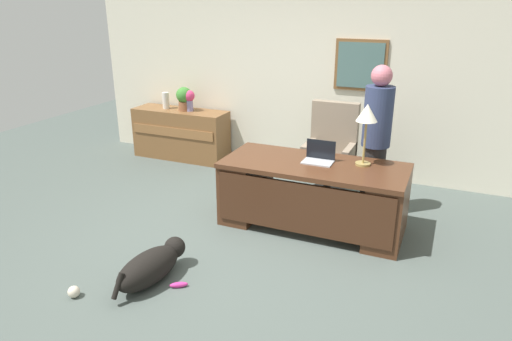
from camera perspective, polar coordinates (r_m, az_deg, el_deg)
ground_plane at (r=4.85m, az=-2.56°, el=-9.32°), size 12.00×12.00×0.00m
back_wall at (r=6.72m, az=7.17°, el=11.25°), size 7.00×0.16×2.70m
desk at (r=5.11m, az=6.88°, el=-2.76°), size 1.96×0.86×0.74m
credenza at (r=7.45m, az=-9.14°, el=4.43°), size 1.51×0.50×0.77m
armchair at (r=6.04m, az=9.07°, el=1.89°), size 0.60×0.59×1.17m
person_standing at (r=5.43m, az=14.45°, el=3.66°), size 0.32×0.32×1.73m
dog_lying at (r=4.34m, az=-12.69°, el=-11.31°), size 0.40×0.88×0.30m
laptop at (r=5.06m, az=7.73°, el=1.70°), size 0.32×0.22×0.22m
desk_lamp at (r=4.92m, az=13.40°, el=6.40°), size 0.22×0.22×0.65m
vase_with_flowers at (r=7.22m, az=-8.17°, el=8.69°), size 0.17×0.17×0.32m
vase_empty at (r=7.46m, az=-10.98°, el=8.40°), size 0.11×0.11×0.25m
potted_plant at (r=7.27m, az=-8.79°, el=8.80°), size 0.24×0.24×0.36m
dog_toy_ball at (r=4.38m, az=-21.40°, el=-13.65°), size 0.10×0.10×0.10m
dog_toy_bone at (r=4.28m, az=-9.44°, el=-13.63°), size 0.16×0.13×0.05m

